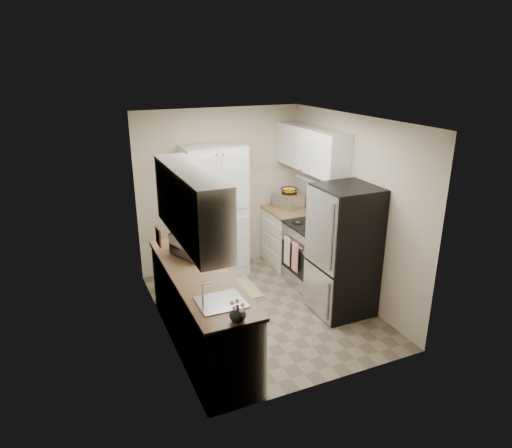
# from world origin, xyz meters

# --- Properties ---
(ground) EXTENTS (3.20, 3.20, 0.00)m
(ground) POSITION_xyz_m (0.00, 0.00, 0.00)
(ground) COLOR #7A6B56
(ground) RESTS_ON ground
(room_shell) EXTENTS (2.64, 3.24, 2.52)m
(room_shell) POSITION_xyz_m (-0.02, -0.01, 1.63)
(room_shell) COLOR beige
(room_shell) RESTS_ON ground
(pantry_cabinet) EXTENTS (0.90, 0.55, 2.00)m
(pantry_cabinet) POSITION_xyz_m (-0.20, 1.32, 1.00)
(pantry_cabinet) COLOR silver
(pantry_cabinet) RESTS_ON ground
(base_cabinet_left) EXTENTS (0.60, 2.30, 0.88)m
(base_cabinet_left) POSITION_xyz_m (-0.99, -0.43, 0.44)
(base_cabinet_left) COLOR silver
(base_cabinet_left) RESTS_ON ground
(countertop_left) EXTENTS (0.63, 2.33, 0.04)m
(countertop_left) POSITION_xyz_m (-0.99, -0.43, 0.90)
(countertop_left) COLOR #846647
(countertop_left) RESTS_ON base_cabinet_left
(base_cabinet_right) EXTENTS (0.60, 0.80, 0.88)m
(base_cabinet_right) POSITION_xyz_m (0.99, 1.19, 0.44)
(base_cabinet_right) COLOR silver
(base_cabinet_right) RESTS_ON ground
(countertop_right) EXTENTS (0.63, 0.83, 0.04)m
(countertop_right) POSITION_xyz_m (0.99, 1.19, 0.90)
(countertop_right) COLOR #846647
(countertop_right) RESTS_ON base_cabinet_right
(electric_range) EXTENTS (0.71, 0.78, 1.13)m
(electric_range) POSITION_xyz_m (0.97, 0.39, 0.48)
(electric_range) COLOR #B7B7BC
(electric_range) RESTS_ON ground
(refrigerator) EXTENTS (0.70, 0.72, 1.70)m
(refrigerator) POSITION_xyz_m (0.94, -0.41, 0.85)
(refrigerator) COLOR #B7B7BC
(refrigerator) RESTS_ON ground
(microwave) EXTENTS (0.50, 0.58, 0.27)m
(microwave) POSITION_xyz_m (-0.91, 0.06, 1.06)
(microwave) COLOR #A2A2A6
(microwave) RESTS_ON countertop_left
(wine_bottle) EXTENTS (0.08, 0.08, 0.32)m
(wine_bottle) POSITION_xyz_m (-1.06, 0.35, 1.08)
(wine_bottle) COLOR black
(wine_bottle) RESTS_ON countertop_left
(flower_vase) EXTENTS (0.19, 0.19, 0.16)m
(flower_vase) POSITION_xyz_m (-0.96, -1.52, 1.00)
(flower_vase) COLOR beige
(flower_vase) RESTS_ON countertop_left
(cutting_board) EXTENTS (0.05, 0.21, 0.26)m
(cutting_board) POSITION_xyz_m (-0.81, 0.67, 1.05)
(cutting_board) COLOR #2E7D39
(cutting_board) RESTS_ON countertop_left
(toaster_oven) EXTENTS (0.45, 0.50, 0.24)m
(toaster_oven) POSITION_xyz_m (1.03, 1.29, 1.04)
(toaster_oven) COLOR silver
(toaster_oven) RESTS_ON countertop_right
(fruit_basket) EXTENTS (0.28, 0.28, 0.11)m
(fruit_basket) POSITION_xyz_m (1.05, 1.30, 1.22)
(fruit_basket) COLOR yellow
(fruit_basket) RESTS_ON toaster_oven
(kitchen_mat) EXTENTS (0.44, 0.70, 0.01)m
(kitchen_mat) POSITION_xyz_m (-0.05, 0.66, 0.01)
(kitchen_mat) COLOR #C5BD7F
(kitchen_mat) RESTS_ON ground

